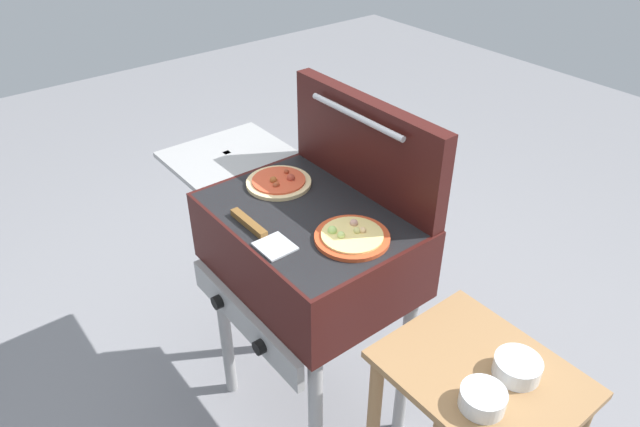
% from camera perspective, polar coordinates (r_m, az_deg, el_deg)
% --- Properties ---
extents(ground_plane, '(8.00, 8.00, 0.00)m').
position_cam_1_polar(ground_plane, '(2.34, -0.80, -18.56)').
color(ground_plane, gray).
extents(grill, '(0.96, 0.53, 0.90)m').
position_cam_1_polar(grill, '(1.81, -1.37, -3.49)').
color(grill, '#38110F').
rests_on(grill, ground_plane).
extents(grill_lid_open, '(0.63, 0.08, 0.30)m').
position_cam_1_polar(grill_lid_open, '(1.76, 4.52, 6.68)').
color(grill_lid_open, '#38110F').
rests_on(grill_lid_open, grill).
extents(pizza_cheese, '(0.21, 0.21, 0.04)m').
position_cam_1_polar(pizza_cheese, '(1.60, 3.13, -2.26)').
color(pizza_cheese, '#C64723').
rests_on(pizza_cheese, grill).
extents(pizza_pepperoni, '(0.21, 0.21, 0.04)m').
position_cam_1_polar(pizza_pepperoni, '(1.85, -4.06, 3.12)').
color(pizza_pepperoni, beige).
rests_on(pizza_pepperoni, grill).
extents(spatula, '(0.26, 0.09, 0.02)m').
position_cam_1_polar(spatula, '(1.62, -6.00, -1.86)').
color(spatula, '#B7BABF').
rests_on(spatula, grill).
extents(topping_bowl_near, '(0.10, 0.10, 0.04)m').
position_cam_1_polar(topping_bowl_near, '(1.36, 15.70, -17.19)').
color(topping_bowl_near, silver).
rests_on(topping_bowl_near, prep_table).
extents(topping_bowl_far, '(0.11, 0.11, 0.04)m').
position_cam_1_polar(topping_bowl_far, '(1.44, 18.82, -14.17)').
color(topping_bowl_far, silver).
rests_on(topping_bowl_far, prep_table).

